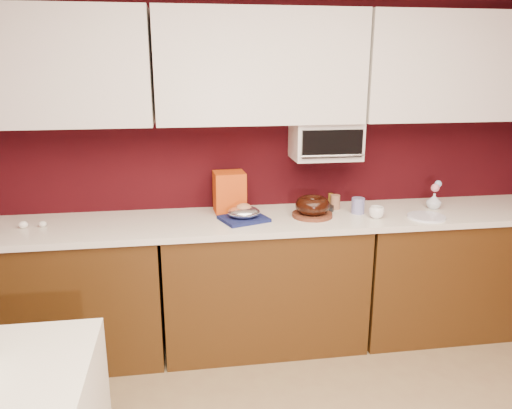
{
  "coord_description": "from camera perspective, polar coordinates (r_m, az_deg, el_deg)",
  "views": [
    {
      "loc": [
        -0.52,
        -1.14,
        1.86
      ],
      "look_at": [
        -0.06,
        1.84,
        1.02
      ],
      "focal_mm": 35.0,
      "sensor_mm": 36.0,
      "label": 1
    }
  ],
  "objects": [
    {
      "name": "wall_back",
      "position": [
        3.48,
        0.02,
        5.5
      ],
      "size": [
        4.0,
        0.02,
        2.5
      ],
      "primitive_type": "cube",
      "color": "#32060B",
      "rests_on": "floor"
    },
    {
      "name": "base_cabinet_left",
      "position": [
        3.49,
        -21.68,
        -9.79
      ],
      "size": [
        1.31,
        0.58,
        0.86
      ],
      "primitive_type": "cube",
      "color": "#45280D",
      "rests_on": "floor"
    },
    {
      "name": "base_cabinet_center",
      "position": [
        3.43,
        0.81,
        -9.03
      ],
      "size": [
        1.31,
        0.58,
        0.86
      ],
      "primitive_type": "cube",
      "color": "#45280D",
      "rests_on": "floor"
    },
    {
      "name": "base_cabinet_right",
      "position": [
        3.87,
        20.87,
        -7.2
      ],
      "size": [
        1.31,
        0.58,
        0.86
      ],
      "primitive_type": "cube",
      "color": "#45280D",
      "rests_on": "floor"
    },
    {
      "name": "countertop",
      "position": [
        3.27,
        0.84,
        -1.85
      ],
      "size": [
        4.0,
        0.62,
        0.04
      ],
      "primitive_type": "cube",
      "color": "white",
      "rests_on": "base_cabinet_center"
    },
    {
      "name": "upper_cabinet_left",
      "position": [
        3.32,
        -23.65,
        14.16
      ],
      "size": [
        1.31,
        0.33,
        0.7
      ],
      "primitive_type": "cube",
      "color": "white",
      "rests_on": "wall_back"
    },
    {
      "name": "upper_cabinet_center",
      "position": [
        3.26,
        0.47,
        15.42
      ],
      "size": [
        1.31,
        0.33,
        0.7
      ],
      "primitive_type": "cube",
      "color": "white",
      "rests_on": "wall_back"
    },
    {
      "name": "upper_cabinet_right",
      "position": [
        3.71,
        21.93,
        14.36
      ],
      "size": [
        1.31,
        0.33,
        0.7
      ],
      "primitive_type": "cube",
      "color": "white",
      "rests_on": "wall_back"
    },
    {
      "name": "toaster_oven",
      "position": [
        3.42,
        7.94,
        7.29
      ],
      "size": [
        0.45,
        0.3,
        0.25
      ],
      "primitive_type": "cube",
      "color": "white",
      "rests_on": "upper_cabinet_center"
    },
    {
      "name": "toaster_oven_door",
      "position": [
        3.27,
        8.73,
        6.87
      ],
      "size": [
        0.4,
        0.02,
        0.18
      ],
      "primitive_type": "cube",
      "color": "black",
      "rests_on": "toaster_oven"
    },
    {
      "name": "toaster_oven_handle",
      "position": [
        3.26,
        8.75,
        5.53
      ],
      "size": [
        0.42,
        0.02,
        0.02
      ],
      "primitive_type": "cylinder",
      "rotation": [
        0.0,
        1.57,
        0.0
      ],
      "color": "silver",
      "rests_on": "toaster_oven"
    },
    {
      "name": "cake_base",
      "position": [
        3.3,
        6.44,
        -1.19
      ],
      "size": [
        0.32,
        0.32,
        0.02
      ],
      "primitive_type": "cylinder",
      "rotation": [
        0.0,
        0.0,
        -0.26
      ],
      "color": "brown",
      "rests_on": "countertop"
    },
    {
      "name": "bundt_cake",
      "position": [
        3.28,
        6.48,
        -0.06
      ],
      "size": [
        0.27,
        0.27,
        0.09
      ],
      "primitive_type": "torus",
      "rotation": [
        0.0,
        0.0,
        0.21
      ],
      "color": "black",
      "rests_on": "cake_base"
    },
    {
      "name": "navy_towel",
      "position": [
        3.21,
        -1.41,
        -1.64
      ],
      "size": [
        0.34,
        0.32,
        0.02
      ],
      "primitive_type": "cube",
      "rotation": [
        0.0,
        0.0,
        0.34
      ],
      "color": "#151C50",
      "rests_on": "countertop"
    },
    {
      "name": "foil_ham_nest",
      "position": [
        3.19,
        -1.41,
        -0.88
      ],
      "size": [
        0.24,
        0.22,
        0.08
      ],
      "primitive_type": "ellipsoid",
      "rotation": [
        0.0,
        0.0,
        -0.22
      ],
      "color": "white",
      "rests_on": "navy_towel"
    },
    {
      "name": "roasted_ham",
      "position": [
        3.19,
        -1.41,
        -0.45
      ],
      "size": [
        0.12,
        0.11,
        0.07
      ],
      "primitive_type": "ellipsoid",
      "rotation": [
        0.0,
        0.0,
        0.26
      ],
      "color": "tan",
      "rests_on": "foil_ham_nest"
    },
    {
      "name": "pandoro_box",
      "position": [
        3.36,
        -3.05,
        1.4
      ],
      "size": [
        0.21,
        0.2,
        0.28
      ],
      "primitive_type": "cube",
      "rotation": [
        0.0,
        0.0,
        0.06
      ],
      "color": "#AD230B",
      "rests_on": "countertop"
    },
    {
      "name": "dark_pan",
      "position": [
        3.45,
        7.22,
        -0.37
      ],
      "size": [
        0.23,
        0.23,
        0.04
      ],
      "primitive_type": "cylinder",
      "rotation": [
        0.0,
        0.0,
        -0.19
      ],
      "color": "black",
      "rests_on": "countertop"
    },
    {
      "name": "coffee_mug",
      "position": [
        3.33,
        13.62,
        -0.76
      ],
      "size": [
        0.12,
        0.12,
        0.09
      ],
      "primitive_type": "imported",
      "rotation": [
        0.0,
        0.0,
        0.89
      ],
      "color": "white",
      "rests_on": "countertop"
    },
    {
      "name": "blue_jar",
      "position": [
        3.42,
        11.57,
        -0.13
      ],
      "size": [
        0.09,
        0.09,
        0.1
      ],
      "primitive_type": "cylinder",
      "rotation": [
        0.0,
        0.0,
        0.01
      ],
      "color": "navy",
      "rests_on": "countertop"
    },
    {
      "name": "flower_vase",
      "position": [
        3.67,
        19.67,
        0.49
      ],
      "size": [
        0.09,
        0.09,
        0.12
      ],
      "primitive_type": "imported",
      "rotation": [
        0.0,
        0.0,
        -0.19
      ],
      "color": "silver",
      "rests_on": "countertop"
    },
    {
      "name": "flower_pink",
      "position": [
        3.65,
        19.8,
        1.81
      ],
      "size": [
        0.06,
        0.06,
        0.06
      ],
      "primitive_type": "sphere",
      "color": "pink",
      "rests_on": "flower_vase"
    },
    {
      "name": "flower_blue",
      "position": [
        3.68,
        20.1,
        2.23
      ],
      "size": [
        0.05,
        0.05,
        0.05
      ],
      "primitive_type": "sphere",
      "color": "#94BCEE",
      "rests_on": "flower_vase"
    },
    {
      "name": "china_plate",
      "position": [
        3.45,
        18.9,
        -1.33
      ],
      "size": [
        0.26,
        0.26,
        0.01
      ],
      "primitive_type": "cylinder",
      "rotation": [
        0.0,
        0.0,
        0.06
      ],
      "color": "white",
      "rests_on": "countertop"
    },
    {
      "name": "amber_bottle",
      "position": [
        3.54,
        8.5,
        0.5
      ],
      "size": [
        0.04,
        0.04,
        0.1
      ],
      "primitive_type": "cylinder",
      "rotation": [
        0.0,
        0.0,
        0.25
      ],
      "color": "brown",
      "rests_on": "countertop"
    },
    {
      "name": "paper_cup",
      "position": [
        3.49,
        9.03,
        0.28
      ],
      "size": [
        0.07,
        0.07,
        0.1
      ],
      "primitive_type": "cylinder",
      "rotation": [
        0.0,
        0.0,
        0.14
      ],
      "color": "#8E5D40",
      "rests_on": "countertop"
    },
    {
      "name": "egg_left",
      "position": [
        3.37,
        -25.05,
        -2.1
      ],
      "size": [
        0.06,
        0.04,
        0.04
      ],
      "primitive_type": "ellipsoid",
      "rotation": [
        0.0,
        0.0,
        0.0
      ],
      "color": "white",
      "rests_on": "countertop"
    },
    {
      "name": "egg_right",
      "position": [
        3.34,
        -23.2,
        -2.07
      ],
      "size": [
        0.06,
        0.05,
        0.04
      ],
      "primitive_type": "ellipsoid",
      "rotation": [
        0.0,
        0.0,
        -0.18
      ],
      "color": "silver",
      "rests_on": "countertop"
    }
  ]
}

